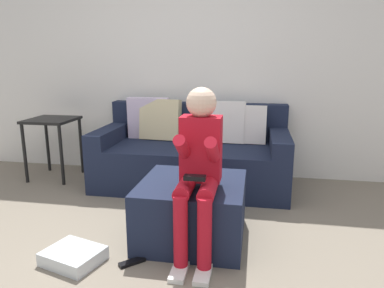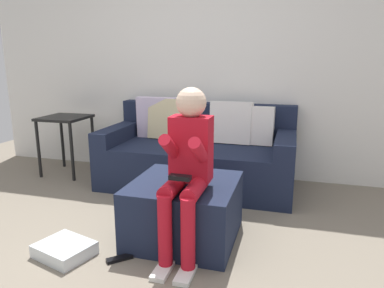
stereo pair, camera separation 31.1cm
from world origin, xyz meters
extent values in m
plane|color=slate|center=(0.00, 0.00, 0.00)|extent=(6.94, 6.94, 0.00)
cube|color=silver|center=(0.00, 2.20, 1.37)|extent=(5.34, 0.10, 2.74)
cube|color=#192138|center=(0.15, 1.67, 0.23)|extent=(2.01, 0.96, 0.45)
cube|color=#192138|center=(0.15, 2.07, 0.65)|extent=(2.01, 0.17, 0.40)
cube|color=#192138|center=(-0.76, 1.67, 0.53)|extent=(0.19, 0.96, 0.16)
cube|color=#192138|center=(1.05, 1.67, 0.53)|extent=(0.19, 0.96, 0.16)
cube|color=silver|center=(-0.40, 1.92, 0.69)|extent=(0.47, 0.13, 0.47)
cube|color=beige|center=(-0.26, 1.90, 0.68)|extent=(0.46, 0.22, 0.47)
cube|color=white|center=(0.71, 1.89, 0.66)|extent=(0.41, 0.20, 0.42)
cube|color=white|center=(0.47, 1.89, 0.68)|extent=(0.45, 0.22, 0.46)
cube|color=#192138|center=(0.36, 0.53, 0.23)|extent=(0.77, 0.76, 0.45)
cube|color=red|center=(0.44, 0.43, 0.73)|extent=(0.28, 0.18, 0.46)
sphere|color=beige|center=(0.44, 0.43, 1.06)|extent=(0.21, 0.21, 0.21)
cylinder|color=red|center=(0.36, 0.26, 0.51)|extent=(0.11, 0.34, 0.11)
cylinder|color=red|center=(0.36, 0.09, 0.27)|extent=(0.09, 0.09, 0.48)
cube|color=white|center=(0.36, 0.03, 0.01)|extent=(0.10, 0.22, 0.03)
cylinder|color=red|center=(0.34, 0.31, 0.75)|extent=(0.08, 0.33, 0.26)
cylinder|color=red|center=(0.51, 0.26, 0.51)|extent=(0.11, 0.34, 0.11)
cylinder|color=red|center=(0.51, 0.09, 0.27)|extent=(0.09, 0.09, 0.48)
cube|color=white|center=(0.51, 0.03, 0.01)|extent=(0.10, 0.22, 0.03)
cylinder|color=red|center=(0.54, 0.30, 0.74)|extent=(0.08, 0.35, 0.28)
cube|color=black|center=(0.44, 0.17, 0.61)|extent=(0.14, 0.06, 0.03)
cube|color=silver|center=(-0.37, 0.04, 0.05)|extent=(0.43, 0.39, 0.09)
cube|color=black|center=(-1.46, 1.67, 0.68)|extent=(0.50, 0.51, 0.03)
cylinder|color=black|center=(-1.68, 1.45, 0.33)|extent=(0.04, 0.04, 0.66)
cylinder|color=black|center=(-1.24, 1.45, 0.33)|extent=(0.04, 0.04, 0.66)
cylinder|color=black|center=(-1.68, 1.90, 0.33)|extent=(0.04, 0.04, 0.66)
cylinder|color=black|center=(-1.24, 1.90, 0.33)|extent=(0.04, 0.04, 0.66)
cube|color=black|center=(0.02, 0.09, 0.01)|extent=(0.17, 0.16, 0.02)
camera|label=1|loc=(0.80, -1.97, 1.34)|focal=33.55mm
camera|label=2|loc=(1.11, -1.90, 1.34)|focal=33.55mm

